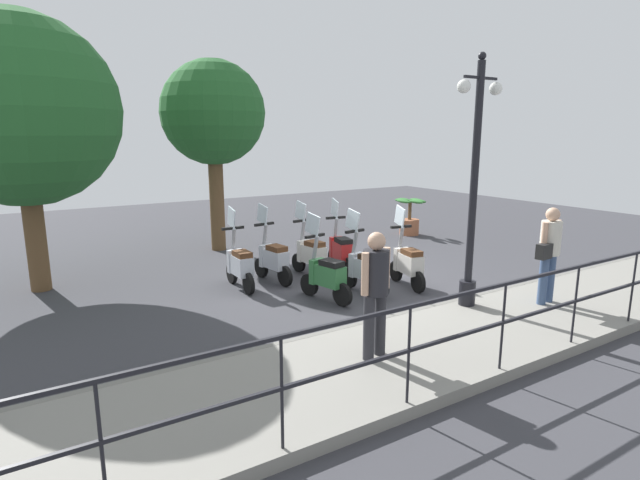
# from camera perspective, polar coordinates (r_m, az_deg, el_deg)

# --- Properties ---
(ground_plane) EXTENTS (28.00, 28.00, 0.00)m
(ground_plane) POSITION_cam_1_polar(r_m,az_deg,el_deg) (9.88, 3.09, -5.00)
(ground_plane) COLOR #38383D
(promenade_walkway) EXTENTS (2.20, 20.00, 0.15)m
(promenade_walkway) POSITION_cam_1_polar(r_m,az_deg,el_deg) (7.64, 17.00, -10.10)
(promenade_walkway) COLOR gray
(promenade_walkway) RESTS_ON ground_plane
(fence_railing) EXTENTS (0.04, 16.03, 1.07)m
(fence_railing) POSITION_cam_1_polar(r_m,az_deg,el_deg) (6.78, 24.10, -6.05)
(fence_railing) COLOR black
(fence_railing) RESTS_ON promenade_walkway
(lamp_post_near) EXTENTS (0.26, 0.90, 3.93)m
(lamp_post_near) POSITION_cam_1_polar(r_m,az_deg,el_deg) (8.20, 17.09, 4.42)
(lamp_post_near) COLOR black
(lamp_post_near) RESTS_ON promenade_walkway
(pedestrian_with_bag) EXTENTS (0.35, 0.64, 1.59)m
(pedestrian_with_bag) POSITION_cam_1_polar(r_m,az_deg,el_deg) (8.87, 24.73, -0.86)
(pedestrian_with_bag) COLOR #384C70
(pedestrian_with_bag) RESTS_ON promenade_walkway
(pedestrian_distant) EXTENTS (0.38, 0.48, 1.59)m
(pedestrian_distant) POSITION_cam_1_polar(r_m,az_deg,el_deg) (6.13, 6.37, -5.17)
(pedestrian_distant) COLOR #28282D
(pedestrian_distant) RESTS_ON promenade_walkway
(tree_large) EXTENTS (3.40, 3.40, 5.00)m
(tree_large) POSITION_cam_1_polar(r_m,az_deg,el_deg) (10.48, -31.04, 12.53)
(tree_large) COLOR brown
(tree_large) RESTS_ON ground_plane
(tree_distant) EXTENTS (2.52, 2.52, 4.67)m
(tree_distant) POSITION_cam_1_polar(r_m,az_deg,el_deg) (12.72, -12.11, 13.87)
(tree_distant) COLOR brown
(tree_distant) RESTS_ON ground_plane
(potted_palm) EXTENTS (1.06, 0.66, 1.05)m
(potted_palm) POSITION_cam_1_polar(r_m,az_deg,el_deg) (14.83, 10.19, 2.31)
(potted_palm) COLOR #9E5B3D
(potted_palm) RESTS_ON ground_plane
(scooter_near_0) EXTENTS (1.22, 0.48, 1.54)m
(scooter_near_0) POSITION_cam_1_polar(r_m,az_deg,el_deg) (9.70, 9.95, -2.53)
(scooter_near_0) COLOR black
(scooter_near_0) RESTS_ON ground_plane
(scooter_near_1) EXTENTS (1.23, 0.44, 1.54)m
(scooter_near_1) POSITION_cam_1_polar(r_m,az_deg,el_deg) (9.20, 5.10, -3.19)
(scooter_near_1) COLOR black
(scooter_near_1) RESTS_ON ground_plane
(scooter_near_2) EXTENTS (1.22, 0.50, 1.54)m
(scooter_near_2) POSITION_cam_1_polar(r_m,az_deg,el_deg) (8.74, 0.66, -3.94)
(scooter_near_2) COLOR black
(scooter_near_2) RESTS_ON ground_plane
(scooter_far_0) EXTENTS (1.22, 0.48, 1.54)m
(scooter_far_0) POSITION_cam_1_polar(r_m,az_deg,el_deg) (10.60, 2.36, -1.11)
(scooter_far_0) COLOR black
(scooter_far_0) RESTS_ON ground_plane
(scooter_far_1) EXTENTS (1.23, 0.44, 1.54)m
(scooter_far_1) POSITION_cam_1_polar(r_m,az_deg,el_deg) (10.27, -1.09, -1.53)
(scooter_far_1) COLOR black
(scooter_far_1) RESTS_ON ground_plane
(scooter_far_2) EXTENTS (1.23, 0.45, 1.54)m
(scooter_far_2) POSITION_cam_1_polar(r_m,az_deg,el_deg) (9.92, -5.42, -2.08)
(scooter_far_2) COLOR black
(scooter_far_2) RESTS_ON ground_plane
(scooter_far_3) EXTENTS (1.23, 0.44, 1.54)m
(scooter_far_3) POSITION_cam_1_polar(r_m,az_deg,el_deg) (9.54, -9.17, -2.74)
(scooter_far_3) COLOR black
(scooter_far_3) RESTS_ON ground_plane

